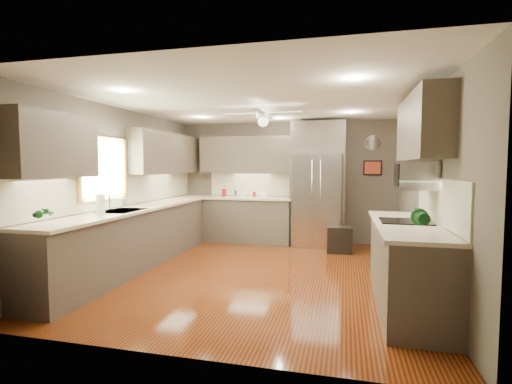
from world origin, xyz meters
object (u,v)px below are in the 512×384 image
at_px(canister_d, 254,194).
at_px(paper_towel, 101,204).
at_px(canister_a, 224,193).
at_px(potted_plant_left, 42,213).
at_px(refrigerator, 318,186).
at_px(stool, 339,239).
at_px(potted_plant_right, 420,216).
at_px(bowl, 265,196).
at_px(microwave, 415,175).
at_px(canister_b, 236,193).
at_px(soap_bottle, 123,201).
at_px(canister_c, 243,193).

distance_m(canister_d, paper_towel, 3.44).
distance_m(canister_a, potted_plant_left, 4.20).
height_order(refrigerator, stool, refrigerator).
relative_size(canister_a, stool, 0.33).
xyz_separation_m(potted_plant_right, bowl, (-2.27, 3.81, -0.16)).
bearing_deg(canister_a, microwave, -39.86).
xyz_separation_m(potted_plant_right, refrigerator, (-1.20, 3.77, 0.07)).
bearing_deg(canister_b, microwave, -42.51).
bearing_deg(paper_towel, stool, 40.75).
height_order(potted_plant_left, stool, potted_plant_left).
xyz_separation_m(canister_b, canister_d, (0.41, -0.03, -0.01)).
distance_m(potted_plant_left, paper_towel, 1.00).
height_order(potted_plant_right, stool, potted_plant_right).
bearing_deg(canister_d, soap_bottle, -120.60).
relative_size(potted_plant_left, bowl, 1.42).
bearing_deg(canister_d, canister_c, -178.73).
bearing_deg(soap_bottle, bowl, 55.18).
relative_size(canister_c, potted_plant_right, 0.52).
bearing_deg(canister_a, bowl, -0.22).
relative_size(refrigerator, paper_towel, 8.93).
relative_size(canister_a, canister_d, 1.56).
relative_size(canister_a, microwave, 0.30).
distance_m(canister_a, stool, 2.57).
distance_m(potted_plant_right, stool, 3.51).
xyz_separation_m(potted_plant_right, microwave, (0.13, 1.06, 0.36)).
bearing_deg(bowl, microwave, -48.76).
bearing_deg(soap_bottle, stool, 31.20).
height_order(bowl, refrigerator, refrigerator).
xyz_separation_m(refrigerator, stool, (0.44, -0.46, -0.95)).
height_order(canister_c, bowl, canister_c).
bearing_deg(microwave, potted_plant_right, -96.96).
bearing_deg(paper_towel, canister_c, 71.05).
relative_size(canister_c, potted_plant_left, 0.67).
bearing_deg(refrigerator, canister_b, 176.95).
height_order(canister_d, refrigerator, refrigerator).
height_order(bowl, stool, bowl).
bearing_deg(paper_towel, potted_plant_left, -89.42).
xyz_separation_m(soap_bottle, paper_towel, (0.13, -0.71, 0.04)).
height_order(canister_a, bowl, canister_a).
height_order(canister_a, potted_plant_left, potted_plant_left).
height_order(canister_a, refrigerator, refrigerator).
distance_m(microwave, paper_towel, 4.01).
relative_size(canister_a, refrigerator, 0.07).
bearing_deg(canister_a, paper_towel, -102.17).
bearing_deg(potted_plant_right, stool, 102.86).
bearing_deg(stool, canister_c, 165.48).
bearing_deg(stool, refrigerator, 133.86).
bearing_deg(microwave, canister_c, 136.14).
xyz_separation_m(canister_a, canister_d, (0.65, 0.03, -0.02)).
height_order(soap_bottle, microwave, microwave).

